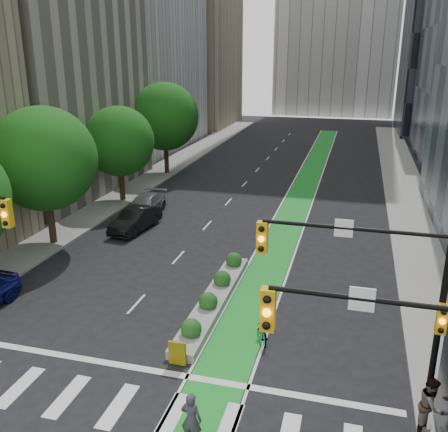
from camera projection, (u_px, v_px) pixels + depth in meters
The scene contains 17 objects.
ground at pixel (130, 388), 18.40m from camera, with size 160.00×160.00×0.00m, color black.
sidewalk_left at pixel (130, 190), 44.19m from camera, with size 3.60×90.00×0.15m, color gray.
sidewalk_right at pixel (411, 211), 38.37m from camera, with size 3.60×90.00×0.15m, color gray.
bike_lane_paint at pixel (304, 188), 45.15m from camera, with size 2.20×70.00×0.01m, color #1A9228.
building_beige at pixel (21, 10), 40.58m from camera, with size 14.00×18.00×30.00m, color #B7AD99.
building_tan_far at pixel (189, 43), 79.69m from camera, with size 14.00×16.00×26.00m, color tan.
tree_mid at pixel (44, 159), 30.35m from camera, with size 6.40×6.40×8.78m.
tree_midfar at pixel (119, 142), 39.71m from camera, with size 5.60×5.60×7.76m.
tree_far at pixel (165, 117), 48.63m from camera, with size 6.60×6.60×9.00m.
signal_right at pixel (389, 294), 15.17m from camera, with size 5.82×0.51×7.20m.
signal_far_right at pixel (412, 390), 10.99m from camera, with size 4.82×0.51×7.20m.
median_planter at pixel (214, 297), 24.44m from camera, with size 1.20×10.26×1.10m.
bicycle at pixel (263, 328), 21.45m from camera, with size 0.69×1.97×1.04m, color gray.
cyclist at pixel (191, 419), 15.52m from camera, with size 0.69×0.45×1.89m, color #37333D.
parked_car_left_mid at pixel (135, 219), 34.36m from camera, with size 1.64×4.71×1.55m, color black.
parked_car_left_far at pixel (145, 205), 37.56m from camera, with size 2.08×5.12×1.49m, color #5B5F60.
pedestrian_near at pixel (431, 405), 15.84m from camera, with size 0.96×0.75×1.98m, color gray.
Camera 1 is at (7.36, -14.02, 11.86)m, focal length 40.00 mm.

